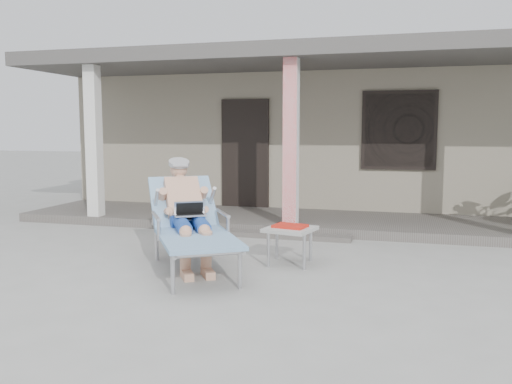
% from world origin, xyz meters
% --- Properties ---
extents(ground, '(60.00, 60.00, 0.00)m').
position_xyz_m(ground, '(0.00, 0.00, 0.00)').
color(ground, '#9E9E99').
rests_on(ground, ground).
extents(house, '(10.40, 5.40, 3.30)m').
position_xyz_m(house, '(0.00, 6.50, 1.67)').
color(house, gray).
rests_on(house, ground).
extents(porch_deck, '(10.00, 2.00, 0.15)m').
position_xyz_m(porch_deck, '(0.00, 3.00, 0.07)').
color(porch_deck, '#605B56').
rests_on(porch_deck, ground).
extents(porch_overhang, '(10.00, 2.30, 2.85)m').
position_xyz_m(porch_overhang, '(0.00, 2.95, 2.79)').
color(porch_overhang, silver).
rests_on(porch_overhang, porch_deck).
extents(porch_step, '(2.00, 0.30, 0.07)m').
position_xyz_m(porch_step, '(0.00, 1.85, 0.04)').
color(porch_step, '#605B56').
rests_on(porch_step, ground).
extents(lounger, '(1.78, 2.17, 1.39)m').
position_xyz_m(lounger, '(-0.76, -0.18, 0.86)').
color(lounger, '#B7B7BC').
rests_on(lounger, ground).
extents(side_table, '(0.66, 0.66, 0.50)m').
position_xyz_m(side_table, '(0.40, 0.27, 0.42)').
color(side_table, '#AAAAA5').
rests_on(side_table, ground).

